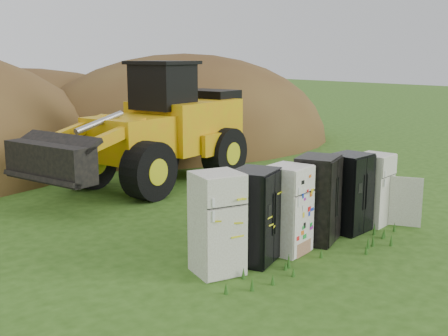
# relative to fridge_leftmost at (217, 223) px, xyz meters

# --- Properties ---
(ground) EXTENTS (120.00, 120.00, 0.00)m
(ground) POSITION_rel_fridge_leftmost_xyz_m (2.37, -0.00, -0.93)
(ground) COLOR #2C5015
(ground) RESTS_ON ground
(fridge_leftmost) EXTENTS (0.97, 0.94, 1.86)m
(fridge_leftmost) POSITION_rel_fridge_leftmost_xyz_m (0.00, 0.00, 0.00)
(fridge_leftmost) COLOR white
(fridge_leftmost) RESTS_ON ground
(fridge_black_side) EXTENTS (1.16, 1.07, 1.80)m
(fridge_black_side) POSITION_rel_fridge_leftmost_xyz_m (0.90, -0.01, -0.03)
(fridge_black_side) COLOR black
(fridge_black_side) RESTS_ON ground
(fridge_sticker) EXTENTS (0.94, 0.89, 1.77)m
(fridge_sticker) POSITION_rel_fridge_leftmost_xyz_m (1.77, -0.05, -0.04)
(fridge_sticker) COLOR white
(fridge_sticker) RESTS_ON ground
(fridge_dark_mid) EXTENTS (1.18, 1.09, 1.84)m
(fridge_dark_mid) POSITION_rel_fridge_leftmost_xyz_m (2.73, 0.02, -0.01)
(fridge_dark_mid) COLOR black
(fridge_dark_mid) RESTS_ON ground
(fridge_black_right) EXTENTS (0.97, 0.84, 1.77)m
(fridge_black_right) POSITION_rel_fridge_leftmost_xyz_m (3.82, 0.04, -0.05)
(fridge_black_right) COLOR black
(fridge_black_right) RESTS_ON ground
(fridge_open_door) EXTENTS (0.86, 0.82, 1.67)m
(fridge_open_door) POSITION_rel_fridge_leftmost_xyz_m (4.72, 0.03, -0.10)
(fridge_open_door) COLOR white
(fridge_open_door) RESTS_ON ground
(wheel_loader) EXTENTS (8.26, 5.01, 3.73)m
(wheel_loader) POSITION_rel_fridge_leftmost_xyz_m (2.56, 6.70, 0.94)
(wheel_loader) COLOR orange
(wheel_loader) RESTS_ON ground
(dirt_mound_right) EXTENTS (14.64, 10.73, 7.96)m
(dirt_mound_right) POSITION_rel_fridge_leftmost_xyz_m (8.49, 12.85, -0.93)
(dirt_mound_right) COLOR #482D17
(dirt_mound_right) RESTS_ON ground
(dirt_mound_back) EXTENTS (16.69, 11.13, 6.76)m
(dirt_mound_back) POSITION_rel_fridge_leftmost_xyz_m (2.15, 17.27, -0.93)
(dirt_mound_back) COLOR #482D17
(dirt_mound_back) RESTS_ON ground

